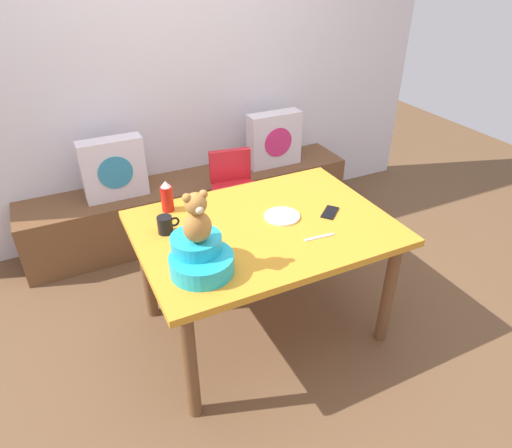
{
  "coord_description": "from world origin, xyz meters",
  "views": [
    {
      "loc": [
        -0.96,
        -1.87,
        2.05
      ],
      "look_at": [
        0.0,
        0.1,
        0.69
      ],
      "focal_mm": 32.01,
      "sensor_mm": 36.0,
      "label": 1
    }
  ],
  "objects_px": {
    "dining_table": "(264,239)",
    "ketchup_bottle": "(167,197)",
    "pillow_floral_left": "(114,169)",
    "teddy_bear": "(197,219)",
    "pillow_floral_right": "(274,139)",
    "cell_phone": "(330,212)",
    "coffee_mug": "(166,225)",
    "highchair": "(235,192)",
    "infant_seat_teal": "(200,257)",
    "dinner_plate_near": "(282,216)"
  },
  "relations": [
    {
      "from": "coffee_mug",
      "to": "cell_phone",
      "type": "bearing_deg",
      "value": -13.23
    },
    {
      "from": "ketchup_bottle",
      "to": "pillow_floral_left",
      "type": "bearing_deg",
      "value": 100.45
    },
    {
      "from": "pillow_floral_right",
      "to": "coffee_mug",
      "type": "xyz_separation_m",
      "value": [
        -1.21,
        -1.06,
        0.11
      ]
    },
    {
      "from": "dinner_plate_near",
      "to": "cell_phone",
      "type": "height_order",
      "value": "dinner_plate_near"
    },
    {
      "from": "pillow_floral_right",
      "to": "ketchup_bottle",
      "type": "height_order",
      "value": "ketchup_bottle"
    },
    {
      "from": "dinner_plate_near",
      "to": "ketchup_bottle",
      "type": "bearing_deg",
      "value": 147.14
    },
    {
      "from": "dining_table",
      "to": "dinner_plate_near",
      "type": "distance_m",
      "value": 0.16
    },
    {
      "from": "dining_table",
      "to": "ketchup_bottle",
      "type": "xyz_separation_m",
      "value": [
        -0.42,
        0.38,
        0.18
      ]
    },
    {
      "from": "highchair",
      "to": "infant_seat_teal",
      "type": "height_order",
      "value": "infant_seat_teal"
    },
    {
      "from": "highchair",
      "to": "infant_seat_teal",
      "type": "bearing_deg",
      "value": -121.1
    },
    {
      "from": "pillow_floral_left",
      "to": "infant_seat_teal",
      "type": "height_order",
      "value": "same"
    },
    {
      "from": "dinner_plate_near",
      "to": "pillow_floral_right",
      "type": "bearing_deg",
      "value": 63.9
    },
    {
      "from": "highchair",
      "to": "teddy_bear",
      "type": "relative_size",
      "value": 3.16
    },
    {
      "from": "infant_seat_teal",
      "to": "dinner_plate_near",
      "type": "relative_size",
      "value": 1.65
    },
    {
      "from": "dining_table",
      "to": "coffee_mug",
      "type": "height_order",
      "value": "coffee_mug"
    },
    {
      "from": "pillow_floral_right",
      "to": "dining_table",
      "type": "relative_size",
      "value": 0.32
    },
    {
      "from": "pillow_floral_left",
      "to": "teddy_bear",
      "type": "bearing_deg",
      "value": -84.83
    },
    {
      "from": "pillow_floral_left",
      "to": "pillow_floral_right",
      "type": "distance_m",
      "value": 1.29
    },
    {
      "from": "pillow_floral_left",
      "to": "coffee_mug",
      "type": "distance_m",
      "value": 1.07
    },
    {
      "from": "infant_seat_teal",
      "to": "teddy_bear",
      "type": "height_order",
      "value": "teddy_bear"
    },
    {
      "from": "pillow_floral_right",
      "to": "ketchup_bottle",
      "type": "distance_m",
      "value": 1.42
    },
    {
      "from": "teddy_bear",
      "to": "dinner_plate_near",
      "type": "height_order",
      "value": "teddy_bear"
    },
    {
      "from": "pillow_floral_right",
      "to": "coffee_mug",
      "type": "height_order",
      "value": "pillow_floral_right"
    },
    {
      "from": "pillow_floral_left",
      "to": "ketchup_bottle",
      "type": "height_order",
      "value": "ketchup_bottle"
    },
    {
      "from": "dining_table",
      "to": "pillow_floral_left",
      "type": "bearing_deg",
      "value": 115.18
    },
    {
      "from": "infant_seat_teal",
      "to": "coffee_mug",
      "type": "bearing_deg",
      "value": 97.93
    },
    {
      "from": "pillow_floral_left",
      "to": "cell_phone",
      "type": "height_order",
      "value": "pillow_floral_left"
    },
    {
      "from": "dining_table",
      "to": "dinner_plate_near",
      "type": "relative_size",
      "value": 6.82
    },
    {
      "from": "infant_seat_teal",
      "to": "cell_phone",
      "type": "height_order",
      "value": "infant_seat_teal"
    },
    {
      "from": "pillow_floral_left",
      "to": "dinner_plate_near",
      "type": "distance_m",
      "value": 1.39
    },
    {
      "from": "ketchup_bottle",
      "to": "infant_seat_teal",
      "type": "bearing_deg",
      "value": -92.3
    },
    {
      "from": "ketchup_bottle",
      "to": "cell_phone",
      "type": "xyz_separation_m",
      "value": [
        0.81,
        -0.43,
        -0.08
      ]
    },
    {
      "from": "ketchup_bottle",
      "to": "dinner_plate_near",
      "type": "relative_size",
      "value": 0.92
    },
    {
      "from": "infant_seat_teal",
      "to": "teddy_bear",
      "type": "relative_size",
      "value": 1.32
    },
    {
      "from": "infant_seat_teal",
      "to": "teddy_bear",
      "type": "bearing_deg",
      "value": -90.0
    },
    {
      "from": "highchair",
      "to": "ketchup_bottle",
      "type": "distance_m",
      "value": 0.8
    },
    {
      "from": "ketchup_bottle",
      "to": "dining_table",
      "type": "bearing_deg",
      "value": -42.32
    },
    {
      "from": "highchair",
      "to": "coffee_mug",
      "type": "xyz_separation_m",
      "value": [
        -0.68,
        -0.65,
        0.27
      ]
    },
    {
      "from": "coffee_mug",
      "to": "dinner_plate_near",
      "type": "xyz_separation_m",
      "value": [
        0.63,
        -0.13,
        -0.04
      ]
    },
    {
      "from": "highchair",
      "to": "coffee_mug",
      "type": "distance_m",
      "value": 0.97
    },
    {
      "from": "infant_seat_teal",
      "to": "pillow_floral_left",
      "type": "bearing_deg",
      "value": 95.17
    },
    {
      "from": "pillow_floral_right",
      "to": "dining_table",
      "type": "bearing_deg",
      "value": -120.19
    },
    {
      "from": "dining_table",
      "to": "ketchup_bottle",
      "type": "bearing_deg",
      "value": 137.68
    },
    {
      "from": "cell_phone",
      "to": "coffee_mug",
      "type": "bearing_deg",
      "value": 36.06
    },
    {
      "from": "coffee_mug",
      "to": "cell_phone",
      "type": "xyz_separation_m",
      "value": [
        0.89,
        -0.21,
        -0.04
      ]
    },
    {
      "from": "pillow_floral_right",
      "to": "dinner_plate_near",
      "type": "bearing_deg",
      "value": -116.1
    },
    {
      "from": "pillow_floral_right",
      "to": "infant_seat_teal",
      "type": "xyz_separation_m",
      "value": [
        -1.16,
        -1.45,
        0.13
      ]
    },
    {
      "from": "coffee_mug",
      "to": "cell_phone",
      "type": "height_order",
      "value": "coffee_mug"
    },
    {
      "from": "ketchup_bottle",
      "to": "dinner_plate_near",
      "type": "xyz_separation_m",
      "value": [
        0.55,
        -0.35,
        -0.08
      ]
    },
    {
      "from": "teddy_bear",
      "to": "dining_table",
      "type": "bearing_deg",
      "value": 26.5
    }
  ]
}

